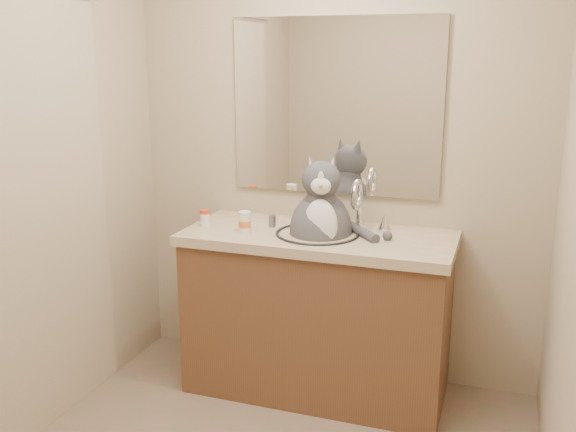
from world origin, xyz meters
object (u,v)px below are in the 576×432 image
Objects in this scene: cat at (321,226)px; grey_canister at (272,221)px; pill_bottle_orange at (245,222)px; pill_bottle_redcap at (205,218)px.

grey_canister is at bearing 156.77° from cat.
cat is 0.28m from grey_canister.
pill_bottle_orange is 0.17m from grey_canister.
pill_bottle_redcap is 1.46× the size of grey_canister.
cat is 0.61m from pill_bottle_redcap.
pill_bottle_redcap is at bearing 171.31° from cat.
cat is at bearing 15.54° from pill_bottle_orange.
pill_bottle_orange is (-0.37, -0.10, 0.01)m from cat.
pill_bottle_orange is (0.24, -0.03, 0.01)m from pill_bottle_redcap.
pill_bottle_orange is at bearing -123.66° from grey_canister.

